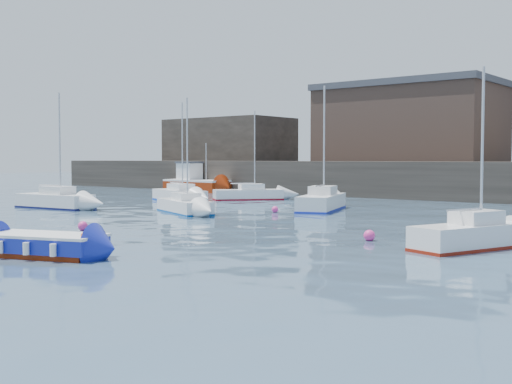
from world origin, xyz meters
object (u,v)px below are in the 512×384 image
Objects in this scene: sailboat_c at (472,235)px; sailboat_h at (248,194)px; buoy_far at (275,212)px; blue_dinghy at (45,244)px; sailboat_e at (179,195)px; buoy_mid at (369,241)px; sailboat_f at (322,201)px; sailboat_b at (185,206)px; sailboat_a at (55,200)px; buoy_near at (83,230)px; fishing_boat at (195,182)px.

sailboat_c is 28.76m from sailboat_h.
blue_dinghy is at bearing -76.43° from buoy_far.
sailboat_c is 0.88× the size of sailboat_e.
sailboat_e is 25.77m from buoy_mid.
blue_dinghy is 0.56× the size of sailboat_f.
sailboat_e is (-7.94, 7.39, 0.04)m from sailboat_b.
sailboat_a reaches higher than sailboat_c.
buoy_mid is at bearing -40.01° from sailboat_h.
sailboat_c reaches higher than buoy_near.
fishing_boat reaches higher than buoy_far.
blue_dinghy is at bearing -134.15° from sailboat_c.
buoy_mid is at bearing -37.24° from buoy_far.
sailboat_h is at bearing 116.35° from blue_dinghy.
sailboat_h is 12.13m from buoy_far.
blue_dinghy is 9.58× the size of buoy_mid.
sailboat_h is at bearing 145.56° from sailboat_c.
sailboat_h is (-13.35, 26.95, 0.03)m from blue_dinghy.
buoy_mid is (22.80, -11.99, -0.49)m from sailboat_e.
sailboat_a reaches higher than sailboat_b.
sailboat_c is 17.58m from sailboat_f.
sailboat_a is at bearing 145.18° from blue_dinghy.
sailboat_a reaches higher than sailboat_h.
buoy_far is at bearing -43.14° from sailboat_h.
sailboat_h reaches higher than fishing_boat.
blue_dinghy is at bearing -53.72° from sailboat_e.
sailboat_a is 24.13m from buoy_mid.
buoy_mid is at bearing -4.53° from sailboat_a.
fishing_boat reaches higher than buoy_mid.
buoy_far is (21.02, -14.86, -0.92)m from fishing_boat.
sailboat_a is 17.32m from sailboat_f.
fishing_boat is at bearing 127.29° from blue_dinghy.
buoy_near is at bearing -57.01° from sailboat_e.
blue_dinghy is at bearing -45.19° from buoy_near.
sailboat_a is at bearing 175.47° from buoy_mid.
sailboat_c is 4.03m from buoy_mid.
sailboat_h is 15.61× the size of buoy_near.
fishing_boat is 13.84m from sailboat_h.
buoy_mid is at bearing 22.32° from buoy_near.
blue_dinghy reaches higher than buoy_mid.
buoy_mid is at bearing 58.40° from blue_dinghy.
blue_dinghy is at bearing -81.62° from sailboat_f.
sailboat_b is 8.64m from sailboat_f.
buoy_mid is 1.12× the size of buoy_far.
buoy_far is at bearing -112.09° from sailboat_f.
sailboat_f is (-13.58, 11.15, 0.05)m from sailboat_c.
sailboat_a reaches higher than blue_dinghy.
sailboat_e reaches higher than fishing_boat.
sailboat_f is 3.47m from buoy_far.
sailboat_h is at bearing 56.18° from sailboat_e.
sailboat_c is 0.84× the size of sailboat_f.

